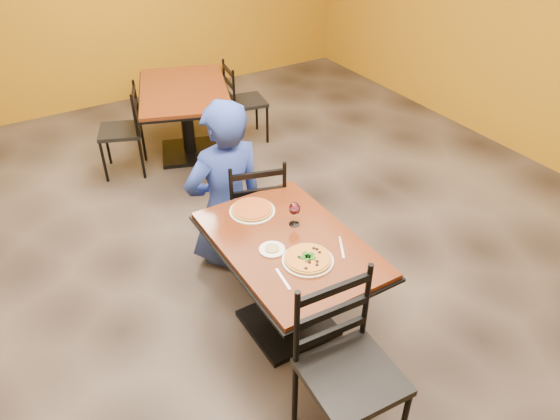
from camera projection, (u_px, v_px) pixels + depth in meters
floor at (254, 283)px, 4.04m from camera, size 7.00×8.00×0.01m
table_main at (289, 265)px, 3.37m from camera, size 0.83×1.23×0.75m
table_second at (185, 106)px, 5.41m from camera, size 1.30×1.56×0.75m
chair_main_near at (352, 377)px, 2.70m from camera, size 0.50×0.50×1.04m
chair_main_far at (254, 207)px, 4.05m from camera, size 0.53×0.53×0.95m
chair_second_left at (120, 131)px, 5.18m from camera, size 0.52×0.52×0.90m
chair_second_right at (246, 102)px, 5.78m from camera, size 0.47×0.47×0.89m
diner at (225, 184)px, 3.94m from camera, size 0.67×0.45×1.36m
plate_main at (308, 260)px, 3.10m from camera, size 0.31×0.31×0.01m
pizza_main at (308, 258)px, 3.09m from camera, size 0.28×0.28×0.02m
plate_far at (252, 211)px, 3.52m from camera, size 0.31×0.31×0.01m
pizza_far at (252, 209)px, 3.51m from camera, size 0.28×0.28×0.02m
side_plate at (272, 250)px, 3.18m from camera, size 0.16×0.16×0.01m
dip at (272, 248)px, 3.18m from camera, size 0.09×0.09×0.01m
wine_glass at (294, 213)px, 3.35m from camera, size 0.08×0.08×0.18m
fork at (283, 279)px, 2.97m from camera, size 0.04×0.19×0.00m
knife at (342, 247)px, 3.21m from camera, size 0.12×0.19×0.00m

